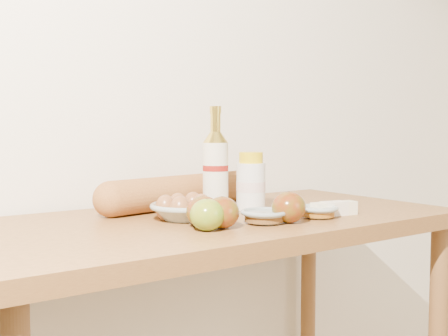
{
  "coord_description": "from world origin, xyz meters",
  "views": [
    {
      "loc": [
        -0.77,
        0.06,
        1.12
      ],
      "look_at": [
        0.0,
        1.15,
        1.02
      ],
      "focal_mm": 45.0,
      "sensor_mm": 36.0,
      "label": 1
    }
  ],
  "objects_px": {
    "egg_bowl": "(185,209)",
    "cream_bottle": "(251,183)",
    "table": "(217,266)",
    "bourbon_bottle": "(216,169)",
    "baguette": "(181,192)"
  },
  "relations": [
    {
      "from": "egg_bowl",
      "to": "cream_bottle",
      "type": "bearing_deg",
      "value": 9.8
    },
    {
      "from": "table",
      "to": "egg_bowl",
      "type": "relative_size",
      "value": 6.18
    },
    {
      "from": "table",
      "to": "bourbon_bottle",
      "type": "distance_m",
      "value": 0.25
    },
    {
      "from": "bourbon_bottle",
      "to": "egg_bowl",
      "type": "relative_size",
      "value": 1.39
    },
    {
      "from": "egg_bowl",
      "to": "baguette",
      "type": "relative_size",
      "value": 0.36
    },
    {
      "from": "bourbon_bottle",
      "to": "egg_bowl",
      "type": "distance_m",
      "value": 0.17
    },
    {
      "from": "bourbon_bottle",
      "to": "egg_bowl",
      "type": "xyz_separation_m",
      "value": [
        -0.13,
        -0.07,
        -0.09
      ]
    },
    {
      "from": "table",
      "to": "egg_bowl",
      "type": "height_order",
      "value": "egg_bowl"
    },
    {
      "from": "table",
      "to": "cream_bottle",
      "type": "distance_m",
      "value": 0.24
    },
    {
      "from": "bourbon_bottle",
      "to": "cream_bottle",
      "type": "distance_m",
      "value": 0.1
    },
    {
      "from": "bourbon_bottle",
      "to": "baguette",
      "type": "xyz_separation_m",
      "value": [
        -0.05,
        0.1,
        -0.07
      ]
    },
    {
      "from": "cream_bottle",
      "to": "baguette",
      "type": "relative_size",
      "value": 0.28
    },
    {
      "from": "cream_bottle",
      "to": "baguette",
      "type": "distance_m",
      "value": 0.19
    },
    {
      "from": "baguette",
      "to": "bourbon_bottle",
      "type": "bearing_deg",
      "value": -75.59
    },
    {
      "from": "bourbon_bottle",
      "to": "baguette",
      "type": "distance_m",
      "value": 0.13
    }
  ]
}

